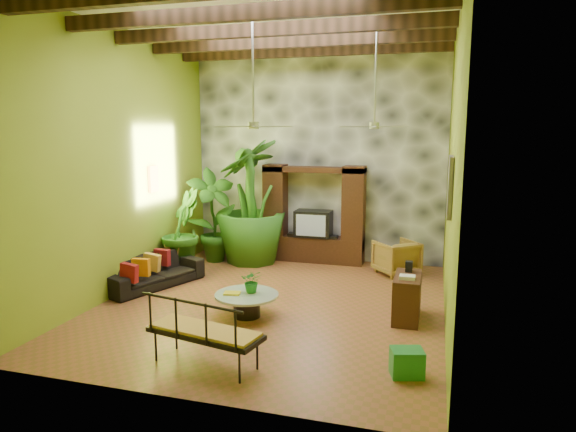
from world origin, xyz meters
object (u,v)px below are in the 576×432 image
(entertainment_center, at_px, (314,221))
(coffee_table, at_px, (247,302))
(tall_plant_c, at_px, (251,202))
(green_bin, at_px, (407,363))
(iron_bench, at_px, (202,329))
(side_console, at_px, (407,297))
(ceiling_fan_front, at_px, (253,113))
(wicker_armchair, at_px, (396,257))
(ceiling_fan_back, at_px, (374,115))
(tall_plant_a, at_px, (213,215))
(tall_plant_b, at_px, (181,230))
(sofa, at_px, (152,271))

(entertainment_center, xyz_separation_m, coffee_table, (-0.22, -3.90, -0.71))
(tall_plant_c, bearing_deg, green_bin, -51.02)
(iron_bench, distance_m, side_console, 3.58)
(ceiling_fan_front, relative_size, tall_plant_c, 0.64)
(tall_plant_c, bearing_deg, side_console, -36.30)
(wicker_armchair, relative_size, iron_bench, 0.49)
(tall_plant_c, relative_size, iron_bench, 1.73)
(side_console, bearing_deg, coffee_table, -165.99)
(entertainment_center, distance_m, green_bin, 5.92)
(ceiling_fan_front, bearing_deg, coffee_table, -93.37)
(ceiling_fan_back, distance_m, side_console, 3.40)
(tall_plant_a, xyz_separation_m, side_console, (4.67, -2.57, -0.74))
(tall_plant_a, distance_m, tall_plant_b, 1.04)
(sofa, bearing_deg, ceiling_fan_front, -84.63)
(ceiling_fan_back, xyz_separation_m, iron_bench, (-1.71, -3.89, -2.87))
(ceiling_fan_back, bearing_deg, entertainment_center, 129.57)
(ceiling_fan_front, xyz_separation_m, tall_plant_a, (-2.08, 2.84, -2.28))
(entertainment_center, relative_size, side_console, 2.55)
(tall_plant_c, relative_size, coffee_table, 2.70)
(side_console, xyz_separation_m, green_bin, (0.13, -2.04, -0.20))
(coffee_table, relative_size, iron_bench, 0.64)
(ceiling_fan_back, relative_size, tall_plant_b, 1.01)
(entertainment_center, bearing_deg, sofa, -132.96)
(iron_bench, bearing_deg, entertainment_center, 100.40)
(ceiling_fan_front, bearing_deg, tall_plant_b, 142.17)
(ceiling_fan_back, height_order, green_bin, ceiling_fan_back)
(tall_plant_b, relative_size, coffee_table, 1.71)
(wicker_armchair, bearing_deg, ceiling_fan_back, 34.19)
(ceiling_fan_front, distance_m, iron_bench, 3.67)
(ceiling_fan_back, distance_m, sofa, 5.34)
(wicker_armchair, bearing_deg, green_bin, 56.87)
(tall_plant_a, relative_size, iron_bench, 1.33)
(ceiling_fan_back, height_order, sofa, ceiling_fan_back)
(ceiling_fan_back, xyz_separation_m, coffee_table, (-1.82, -1.97, -3.15))
(tall_plant_c, bearing_deg, iron_bench, -76.57)
(ceiling_fan_back, relative_size, tall_plant_a, 0.83)
(ceiling_fan_back, xyz_separation_m, tall_plant_b, (-4.21, 0.27, -2.48))
(tall_plant_c, height_order, iron_bench, tall_plant_c)
(sofa, bearing_deg, wicker_armchair, -42.97)
(sofa, distance_m, iron_bench, 3.92)
(entertainment_center, xyz_separation_m, ceiling_fan_front, (-0.20, -3.54, 2.44))
(tall_plant_a, bearing_deg, ceiling_fan_front, -53.76)
(iron_bench, xyz_separation_m, side_console, (2.50, 2.56, -0.16))
(entertainment_center, relative_size, ceiling_fan_front, 1.29)
(ceiling_fan_front, height_order, tall_plant_c, ceiling_fan_front)
(wicker_armchair, xyz_separation_m, green_bin, (0.51, -4.72, -0.19))
(wicker_armchair, bearing_deg, coffee_table, 16.91)
(wicker_armchair, xyz_separation_m, side_console, (0.38, -2.68, 0.00))
(ceiling_fan_back, distance_m, iron_bench, 5.13)
(sofa, xyz_separation_m, iron_bench, (2.54, -2.98, 0.23))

